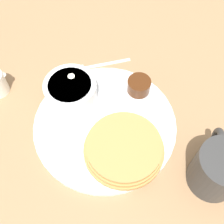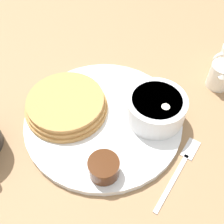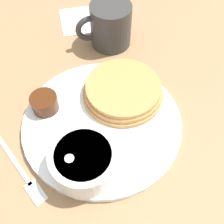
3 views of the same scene
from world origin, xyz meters
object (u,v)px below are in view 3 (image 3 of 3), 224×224
(plate, at_px, (102,123))
(coffee_mug, at_px, (110,25))
(bowl, at_px, (84,160))
(fork, at_px, (24,175))

(plate, distance_m, coffee_mug, 0.22)
(bowl, distance_m, fork, 0.10)
(bowl, xyz_separation_m, fork, (-0.02, -0.09, -0.03))
(fork, bearing_deg, plate, 109.83)
(plate, height_order, fork, plate)
(plate, xyz_separation_m, fork, (0.05, -0.14, -0.00))
(plate, relative_size, fork, 1.95)
(plate, distance_m, bowl, 0.09)
(coffee_mug, bearing_deg, fork, -41.80)
(plate, relative_size, coffee_mug, 2.34)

